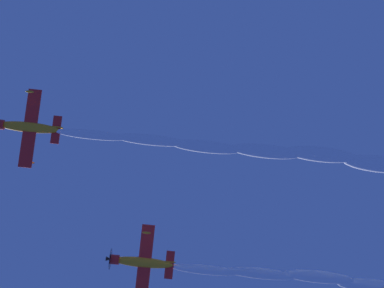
{
  "coord_description": "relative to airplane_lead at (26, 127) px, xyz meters",
  "views": [
    {
      "loc": [
        18.32,
        7.47,
        1.94
      ],
      "look_at": [
        12.85,
        16.46,
        72.66
      ],
      "focal_mm": 57.79,
      "sensor_mm": 36.0,
      "label": 1
    }
  ],
  "objects": [
    {
      "name": "smoke_trail_lead",
      "position": [
        26.53,
        20.11,
        0.11
      ],
      "size": [
        40.42,
        30.97,
        2.23
      ],
      "color": "white"
    },
    {
      "name": "airplane_lead",
      "position": [
        0.0,
        0.0,
        0.0
      ],
      "size": [
        7.92,
        7.93,
        3.18
      ],
      "color": "orange"
    },
    {
      "name": "airplane_left_wingman",
      "position": [
        2.79,
        20.46,
        -0.45
      ],
      "size": [
        7.9,
        7.83,
        3.52
      ],
      "color": "orange"
    }
  ]
}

